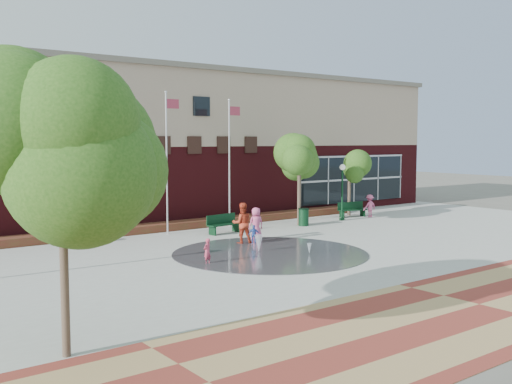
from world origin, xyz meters
TOP-DOWN VIEW (x-y plane):
  - ground at (0.00, 0.00)m, footprint 120.00×120.00m
  - plaza_concrete at (0.00, 4.00)m, footprint 46.00×18.00m
  - paver_band at (0.00, -7.00)m, footprint 46.00×6.00m
  - splash_pad at (0.00, 3.00)m, footprint 8.40×8.40m
  - library_building at (0.00, 17.48)m, footprint 44.40×10.40m
  - flower_bed at (0.00, 11.60)m, footprint 26.00×1.20m
  - flagpole_left at (-0.88, 10.40)m, footprint 0.87×0.15m
  - flagpole_right at (3.18, 10.63)m, footprint 0.88×0.18m
  - lamp_right at (10.13, 8.74)m, footprint 0.36×0.36m
  - bench_left at (-5.33, 10.32)m, footprint 1.71×0.48m
  - bench_mid at (1.51, 8.77)m, footprint 2.08×0.89m
  - bench_right at (11.73, 9.42)m, footprint 1.98×0.87m
  - trash_can at (6.69, 8.37)m, footprint 0.62×0.62m
  - tree_big_left at (-11.28, -3.84)m, footprint 4.43×4.43m
  - tree_mid at (6.67, 8.74)m, footprint 3.01×3.01m
  - tree_small_right at (12.18, 10.14)m, footprint 2.35×2.35m
  - water_jet_a at (-0.22, 3.52)m, footprint 0.38×0.38m
  - water_jet_b at (1.23, 1.85)m, footprint 0.20×0.20m
  - child_splash at (-3.29, 2.83)m, footprint 0.44×0.36m
  - adult_red at (0.53, 5.79)m, footprint 1.16×1.05m
  - adult_pink at (1.68, 6.22)m, footprint 0.84×0.61m
  - child_blue at (0.87, 5.30)m, footprint 0.57×0.49m
  - person_bench at (12.54, 8.70)m, footprint 0.98×0.61m

SIDE VIEW (x-z plane):
  - ground at x=0.00m, z-range 0.00..0.00m
  - flower_bed at x=0.00m, z-range -0.20..0.20m
  - water_jet_a at x=-0.22m, z-range -0.37..0.37m
  - water_jet_b at x=1.23m, z-range -0.23..0.23m
  - plaza_concrete at x=0.00m, z-range 0.00..0.01m
  - paver_band at x=0.00m, z-range 0.00..0.01m
  - splash_pad at x=0.00m, z-range 0.00..0.01m
  - bench_left at x=-5.33m, z-range -0.15..0.71m
  - bench_right at x=11.73m, z-range -0.17..0.79m
  - bench_mid at x=1.51m, z-range -0.18..0.83m
  - child_blue at x=0.87m, z-range 0.00..0.91m
  - child_splash at x=-3.29m, z-range 0.00..1.02m
  - trash_can at x=6.69m, z-range 0.01..1.02m
  - person_bench at x=12.54m, z-range 0.00..1.45m
  - adult_pink at x=1.68m, z-range 0.00..1.60m
  - adult_red at x=0.53m, z-range 0.00..1.94m
  - lamp_right at x=10.13m, z-range 0.41..3.83m
  - tree_small_right at x=12.18m, z-range 0.92..4.93m
  - tree_mid at x=6.67m, z-range 1.16..6.25m
  - flagpole_right at x=3.18m, z-range 0.42..7.57m
  - flagpole_left at x=-0.88m, z-range 0.42..7.80m
  - library_building at x=0.00m, z-range 0.04..9.24m
  - tree_big_left at x=-11.28m, z-range 1.52..8.60m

